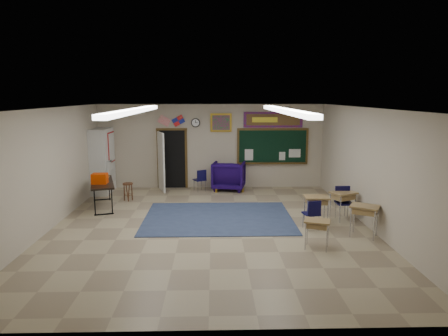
{
  "coord_description": "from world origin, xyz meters",
  "views": [
    {
      "loc": [
        0.09,
        -9.69,
        3.31
      ],
      "look_at": [
        0.38,
        1.5,
        1.26
      ],
      "focal_mm": 32.0,
      "sensor_mm": 36.0,
      "label": 1
    }
  ],
  "objects_px": {
    "wingback_armchair": "(229,175)",
    "wooden_stool": "(128,192)",
    "student_desk_front_right": "(343,204)",
    "student_desk_front_left": "(316,209)",
    "folding_table": "(102,193)"
  },
  "relations": [
    {
      "from": "student_desk_front_left",
      "to": "student_desk_front_right",
      "type": "distance_m",
      "value": 0.91
    },
    {
      "from": "wingback_armchair",
      "to": "student_desk_front_right",
      "type": "relative_size",
      "value": 1.44
    },
    {
      "from": "wingback_armchair",
      "to": "student_desk_front_right",
      "type": "height_order",
      "value": "wingback_armchair"
    },
    {
      "from": "wooden_stool",
      "to": "wingback_armchair",
      "type": "bearing_deg",
      "value": 23.6
    },
    {
      "from": "folding_table",
      "to": "wooden_stool",
      "type": "distance_m",
      "value": 0.98
    },
    {
      "from": "wingback_armchair",
      "to": "wooden_stool",
      "type": "bearing_deg",
      "value": 34.37
    },
    {
      "from": "student_desk_front_left",
      "to": "wooden_stool",
      "type": "height_order",
      "value": "student_desk_front_left"
    },
    {
      "from": "student_desk_front_left",
      "to": "folding_table",
      "type": "relative_size",
      "value": 0.38
    },
    {
      "from": "wingback_armchair",
      "to": "wooden_stool",
      "type": "distance_m",
      "value": 3.57
    },
    {
      "from": "folding_table",
      "to": "student_desk_front_left",
      "type": "bearing_deg",
      "value": -33.38
    },
    {
      "from": "wingback_armchair",
      "to": "wooden_stool",
      "type": "relative_size",
      "value": 1.98
    },
    {
      "from": "student_desk_front_left",
      "to": "folding_table",
      "type": "height_order",
      "value": "folding_table"
    },
    {
      "from": "student_desk_front_left",
      "to": "wooden_stool",
      "type": "xyz_separation_m",
      "value": [
        -5.37,
        2.53,
        -0.13
      ]
    },
    {
      "from": "student_desk_front_left",
      "to": "student_desk_front_right",
      "type": "relative_size",
      "value": 0.96
    },
    {
      "from": "student_desk_front_right",
      "to": "wooden_stool",
      "type": "height_order",
      "value": "student_desk_front_right"
    }
  ]
}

